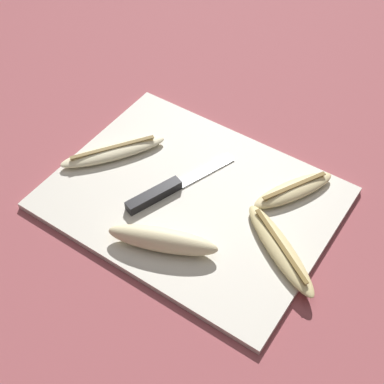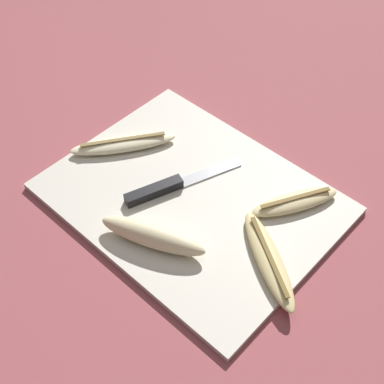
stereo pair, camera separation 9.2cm
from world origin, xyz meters
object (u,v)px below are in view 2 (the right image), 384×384
object	(u,v)px
knife	(164,188)
banana_ripe_center	(295,202)
banana_bright_far	(121,145)
banana_cream_curved	(153,236)
banana_spotted_left	(269,259)

from	to	relation	value
knife	banana_ripe_center	xyz separation A→B (m)	(0.19, 0.13, 0.00)
banana_bright_far	banana_cream_curved	distance (m)	0.23
knife	banana_spotted_left	distance (m)	0.23
banana_bright_far	banana_spotted_left	xyz separation A→B (m)	(0.36, -0.02, -0.00)
banana_ripe_center	banana_spotted_left	xyz separation A→B (m)	(0.04, -0.12, -0.00)
banana_ripe_center	banana_cream_curved	bearing A→B (deg)	-118.97
banana_ripe_center	banana_bright_far	bearing A→B (deg)	-161.40
knife	banana_bright_far	bearing A→B (deg)	-168.75
banana_cream_curved	knife	bearing A→B (deg)	126.10
banana_ripe_center	banana_cream_curved	distance (m)	0.25
banana_cream_curved	banana_spotted_left	bearing A→B (deg)	30.87
banana_cream_curved	banana_spotted_left	size ratio (longest dim) A/B	0.98
banana_bright_far	banana_spotted_left	bearing A→B (deg)	-2.52
banana_cream_curved	banana_ripe_center	bearing A→B (deg)	61.03
banana_ripe_center	knife	bearing A→B (deg)	-145.84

